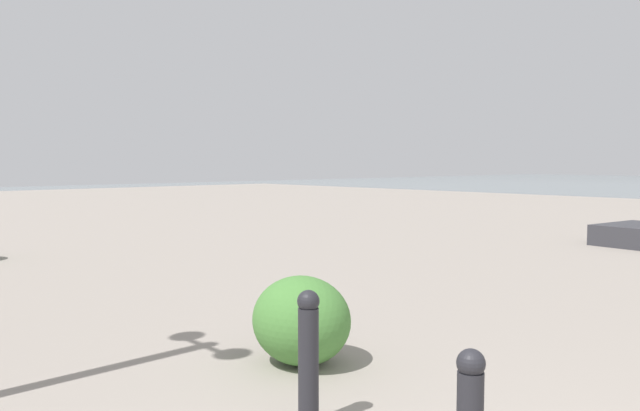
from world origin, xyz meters
The scene contains 2 objects.
bollard_mid centered at (2.64, -0.73, 0.42)m, with size 0.13×0.13×0.80m.
shrub_round centered at (3.53, -1.45, 0.34)m, with size 0.79×0.71×0.67m.
Camera 1 is at (-0.00, 1.61, 1.53)m, focal length 35.16 mm.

